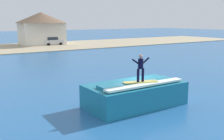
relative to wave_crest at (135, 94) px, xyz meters
The scene contains 7 objects.
ground_plane 1.99m from the wave_crest, 48.19° to the left, with size 260.00×260.00×0.00m, color #245C97.
wave_crest is the anchor object (origin of this frame).
surfboard 1.07m from the wave_crest, 94.22° to the right, with size 2.20×1.08×0.06m.
surfer 1.99m from the wave_crest, 101.29° to the right, with size 1.30×0.32×1.69m.
shoreline_bank 41.67m from the wave_crest, 88.32° to the left, with size 120.00×19.87×0.12m.
car_far_shore 44.43m from the wave_crest, 75.92° to the left, with size 4.25×2.12×1.86m.
house_gabled_white 46.68m from the wave_crest, 78.47° to the left, with size 11.16×11.16×7.18m.
Camera 1 is at (-11.42, -14.31, 5.38)m, focal length 42.84 mm.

